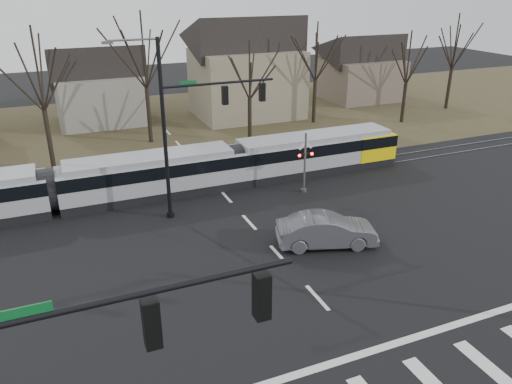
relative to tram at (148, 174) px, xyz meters
name	(u,v)px	position (x,y,z in m)	size (l,w,h in m)	color
ground	(342,324)	(4.47, -16.00, -1.50)	(140.00, 140.00, 0.00)	black
grass_verge	(163,127)	(4.47, 16.00, -1.50)	(140.00, 28.00, 0.01)	#38331E
stop_line	(367,352)	(4.47, -17.80, -1.50)	(28.00, 0.35, 0.01)	silver
lane_dashes	(216,186)	(4.47, 0.00, -1.50)	(0.18, 30.00, 0.01)	silver
rail_pair	(217,186)	(4.47, -0.20, -1.47)	(90.00, 1.52, 0.06)	#59595E
tram	(148,174)	(0.00, 0.00, 0.00)	(36.42, 2.70, 2.76)	gray
sedan	(326,231)	(7.19, -10.01, -0.65)	(5.49, 3.27, 1.71)	#4F5056
signal_pole_far	(192,120)	(2.07, -3.50, 4.20)	(9.28, 0.44, 10.20)	black
rail_crossing_signal	(305,165)	(9.47, -3.21, 0.38)	(1.08, 0.36, 4.00)	#59595B
tree_row	(199,83)	(6.47, 10.00, 3.50)	(59.20, 7.20, 10.00)	black
house_b	(98,81)	(-0.53, 20.00, 2.47)	(8.64, 7.56, 7.65)	gray
house_c	(246,63)	(13.47, 17.00, 3.73)	(10.80, 8.64, 10.10)	#7E745B
house_d	(362,64)	(28.47, 19.00, 2.47)	(8.64, 7.56, 7.65)	brown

